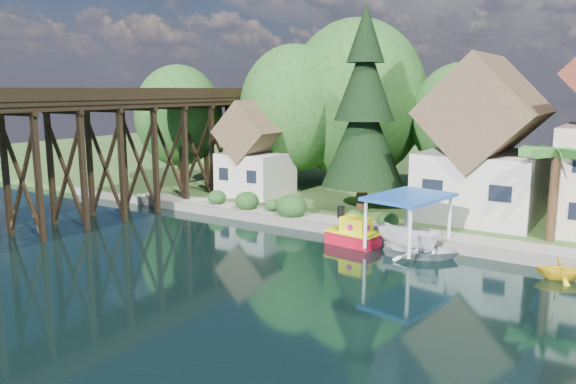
% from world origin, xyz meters
% --- Properties ---
extents(ground, '(140.00, 140.00, 0.00)m').
position_xyz_m(ground, '(0.00, 0.00, 0.00)').
color(ground, black).
rests_on(ground, ground).
extents(bank, '(140.00, 52.00, 0.50)m').
position_xyz_m(bank, '(0.00, 34.00, 0.25)').
color(bank, '#2B4A1D').
rests_on(bank, ground).
extents(seawall, '(60.00, 0.40, 0.62)m').
position_xyz_m(seawall, '(4.00, 8.00, 0.31)').
color(seawall, slate).
rests_on(seawall, ground).
extents(promenade, '(50.00, 2.60, 0.06)m').
position_xyz_m(promenade, '(6.00, 9.30, 0.53)').
color(promenade, gray).
rests_on(promenade, bank).
extents(trestle_bridge, '(4.12, 44.18, 9.30)m').
position_xyz_m(trestle_bridge, '(-16.00, 5.17, 5.35)').
color(trestle_bridge, black).
rests_on(trestle_bridge, ground).
extents(house_left, '(7.64, 8.64, 11.02)m').
position_xyz_m(house_left, '(7.00, 16.00, 5.14)').
color(house_left, beige).
rests_on(house_left, bank).
extents(shed, '(5.09, 5.40, 7.85)m').
position_xyz_m(shed, '(-11.00, 14.50, 3.83)').
color(shed, beige).
rests_on(shed, bank).
extents(bg_trees, '(49.90, 13.30, 10.57)m').
position_xyz_m(bg_trees, '(1.00, 21.25, 7.29)').
color(bg_trees, '#382314').
rests_on(bg_trees, bank).
extents(shrubs, '(15.76, 2.47, 1.70)m').
position_xyz_m(shrubs, '(-4.60, 9.26, 1.23)').
color(shrubs, '#1B3F16').
rests_on(shrubs, bank).
extents(conifer, '(5.92, 5.92, 14.58)m').
position_xyz_m(conifer, '(-0.94, 13.85, 7.52)').
color(conifer, '#382314').
rests_on(conifer, bank).
extents(palm_tree, '(4.30, 4.30, 5.74)m').
position_xyz_m(palm_tree, '(12.05, 11.76, 5.51)').
color(palm_tree, '#382314').
rests_on(palm_tree, bank).
extents(tugboat, '(3.36, 2.15, 2.29)m').
position_xyz_m(tugboat, '(2.04, 6.43, 0.68)').
color(tugboat, red).
rests_on(tugboat, ground).
extents(boat_white_a, '(4.80, 3.99, 0.86)m').
position_xyz_m(boat_white_a, '(6.28, 6.27, 0.43)').
color(boat_white_a, white).
rests_on(boat_white_a, ground).
extents(boat_canopy, '(4.34, 5.62, 3.27)m').
position_xyz_m(boat_canopy, '(5.18, 7.06, 1.40)').
color(boat_canopy, white).
rests_on(boat_canopy, ground).
extents(boat_yellow, '(2.86, 2.66, 1.24)m').
position_xyz_m(boat_yellow, '(13.33, 6.36, 0.62)').
color(boat_yellow, yellow).
rests_on(boat_yellow, ground).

